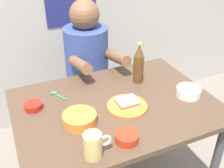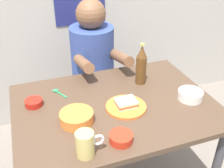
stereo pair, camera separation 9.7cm
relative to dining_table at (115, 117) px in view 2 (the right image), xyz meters
name	(u,v)px [view 2 (the right image)]	position (x,y,z in m)	size (l,w,h in m)	color
dining_table	(115,117)	(0.00, 0.00, 0.00)	(1.10, 0.80, 0.74)	#4C3828
stool	(94,100)	(0.05, 0.63, -0.30)	(0.34, 0.34, 0.45)	#4C4C51
person_seated	(93,54)	(0.05, 0.62, 0.12)	(0.33, 0.56, 0.72)	#33478C
plate_orange	(126,107)	(0.04, -0.06, 0.10)	(0.22, 0.22, 0.01)	orange
sandwich	(126,103)	(0.04, -0.06, 0.13)	(0.11, 0.09, 0.04)	beige
beer_mug	(86,144)	(-0.25, -0.31, 0.15)	(0.13, 0.08, 0.12)	#D1BC66
beer_bottle	(141,66)	(0.23, 0.16, 0.21)	(0.06, 0.06, 0.26)	#593819
sauce_bowl_chili	(121,138)	(-0.08, -0.29, 0.12)	(0.11, 0.11, 0.04)	red
sambal_bowl_red	(34,102)	(-0.42, 0.14, 0.11)	(0.10, 0.10, 0.03)	#B21E14
rice_bowl_white	(190,95)	(0.42, -0.09, 0.12)	(0.14, 0.14, 0.05)	silver
soup_bowl_orange	(77,117)	(-0.23, -0.08, 0.12)	(0.17, 0.17, 0.05)	orange
spoon	(58,92)	(-0.28, 0.22, 0.10)	(0.07, 0.11, 0.01)	#26A559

